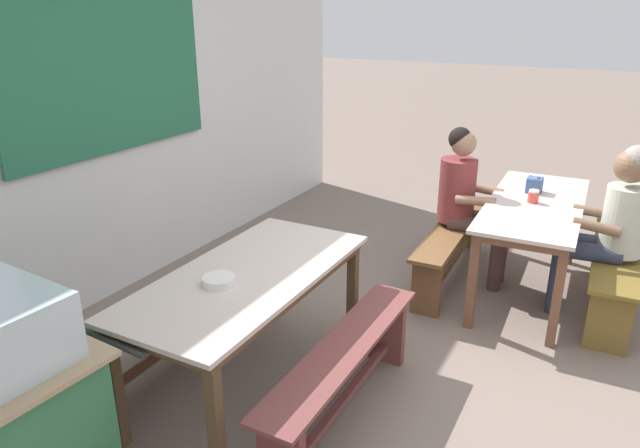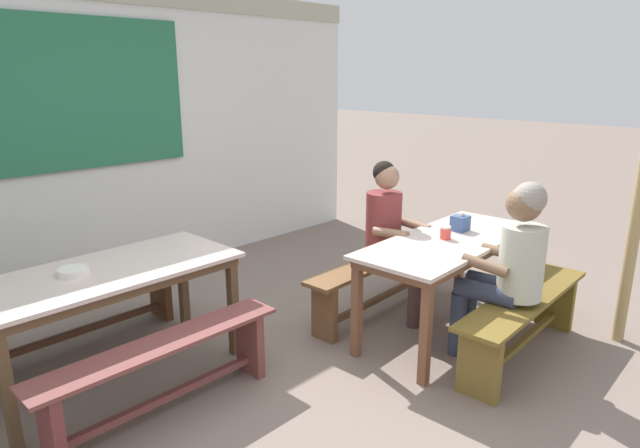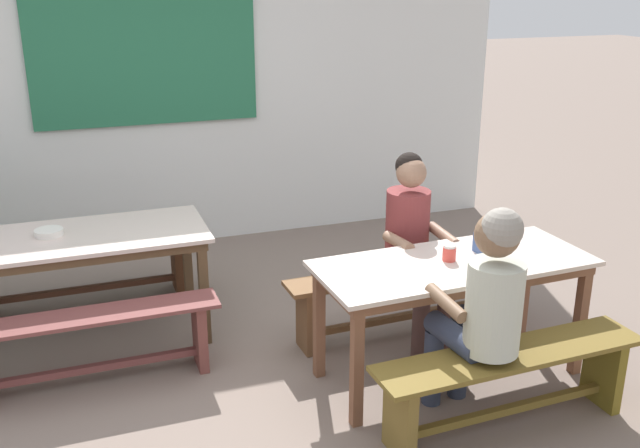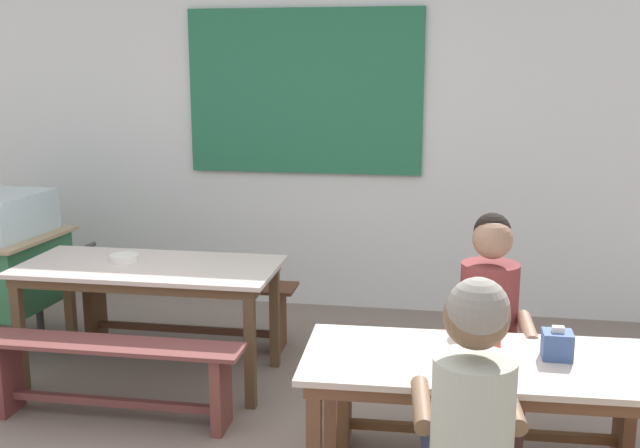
% 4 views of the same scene
% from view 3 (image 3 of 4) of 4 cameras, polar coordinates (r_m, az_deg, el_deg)
% --- Properties ---
extents(ground_plane, '(40.00, 40.00, 0.00)m').
position_cam_3_polar(ground_plane, '(4.43, -5.86, -12.87)').
color(ground_plane, '#7A695E').
extents(backdrop_wall, '(6.24, 0.23, 2.73)m').
position_cam_3_polar(backdrop_wall, '(6.46, -12.15, 10.72)').
color(backdrop_wall, silver).
rests_on(backdrop_wall, ground_plane).
extents(dining_table_far, '(1.62, 0.76, 0.75)m').
position_cam_3_polar(dining_table_far, '(4.92, -18.40, -1.64)').
color(dining_table_far, beige).
rests_on(dining_table_far, ground_plane).
extents(dining_table_near, '(1.67, 0.73, 0.75)m').
position_cam_3_polar(dining_table_near, '(4.32, 10.51, -3.88)').
color(dining_table_near, beige).
rests_on(dining_table_near, ground_plane).
extents(bench_far_back, '(1.61, 0.30, 0.46)m').
position_cam_3_polar(bench_far_back, '(5.61, -18.25, -3.12)').
color(bench_far_back, brown).
rests_on(bench_far_back, ground_plane).
extents(bench_far_front, '(1.51, 0.27, 0.46)m').
position_cam_3_polar(bench_far_front, '(4.51, -17.58, -8.69)').
color(bench_far_front, brown).
rests_on(bench_far_front, ground_plane).
extents(bench_near_back, '(1.67, 0.31, 0.46)m').
position_cam_3_polar(bench_near_back, '(4.94, 6.60, -5.15)').
color(bench_near_back, brown).
rests_on(bench_near_back, ground_plane).
extents(bench_near_front, '(1.55, 0.38, 0.46)m').
position_cam_3_polar(bench_near_front, '(4.05, 14.75, -11.65)').
color(bench_near_front, brown).
rests_on(bench_near_front, ground_plane).
extents(person_right_near_table, '(0.42, 0.58, 1.27)m').
position_cam_3_polar(person_right_near_table, '(4.73, 7.43, -1.18)').
color(person_right_near_table, '#49312D').
rests_on(person_right_near_table, ground_plane).
extents(person_near_front, '(0.43, 0.58, 1.28)m').
position_cam_3_polar(person_near_front, '(3.83, 12.83, -6.07)').
color(person_near_front, '#2F374C').
rests_on(person_near_front, ground_plane).
extents(tissue_box, '(0.12, 0.11, 0.14)m').
position_cam_3_polar(tissue_box, '(4.44, 13.05, -1.48)').
color(tissue_box, '#3B558C').
rests_on(tissue_box, dining_table_near).
extents(condiment_jar, '(0.08, 0.08, 0.10)m').
position_cam_3_polar(condiment_jar, '(4.28, 10.21, -2.26)').
color(condiment_jar, '#D54339').
rests_on(condiment_jar, dining_table_near).
extents(soup_bowl, '(0.18, 0.18, 0.04)m').
position_cam_3_polar(soup_bowl, '(4.93, -20.68, -0.63)').
color(soup_bowl, silver).
rests_on(soup_bowl, dining_table_far).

